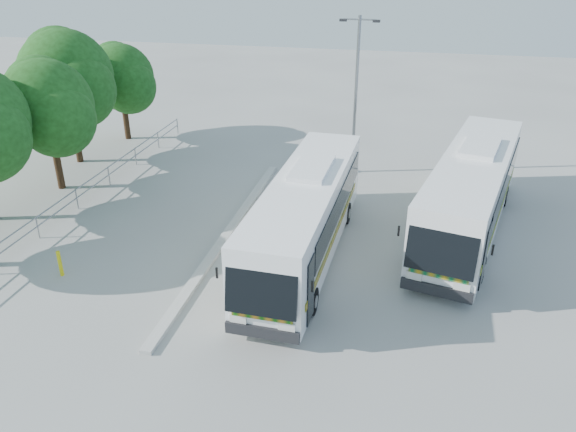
% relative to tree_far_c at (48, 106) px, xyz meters
% --- Properties ---
extents(ground, '(100.00, 100.00, 0.00)m').
position_rel_tree_far_c_xyz_m(ground, '(12.12, -5.10, -4.26)').
color(ground, '#A6A6A0').
rests_on(ground, ground).
extents(kerb_divider, '(0.40, 16.00, 0.15)m').
position_rel_tree_far_c_xyz_m(kerb_divider, '(9.82, -3.10, -4.18)').
color(kerb_divider, '#B2B2AD').
rests_on(kerb_divider, ground).
extents(railing, '(0.06, 22.00, 1.00)m').
position_rel_tree_far_c_xyz_m(railing, '(2.12, -1.10, -3.52)').
color(railing, gray).
rests_on(railing, ground).
extents(tree_far_c, '(4.97, 4.69, 6.49)m').
position_rel_tree_far_c_xyz_m(tree_far_c, '(0.00, 0.00, 0.00)').
color(tree_far_c, '#382314').
rests_on(tree_far_c, ground).
extents(tree_far_d, '(5.62, 5.30, 7.33)m').
position_rel_tree_far_c_xyz_m(tree_far_d, '(-1.19, 3.70, 0.56)').
color(tree_far_d, '#382314').
rests_on(tree_far_d, ground).
extents(tree_far_e, '(4.54, 4.28, 5.92)m').
position_rel_tree_far_c_xyz_m(tree_far_e, '(-0.51, 8.20, -0.37)').
color(tree_far_e, '#382314').
rests_on(tree_far_e, ground).
extents(coach_main, '(2.87, 11.91, 3.28)m').
position_rel_tree_far_c_xyz_m(coach_main, '(13.39, -4.10, -2.46)').
color(coach_main, white).
rests_on(coach_main, ground).
extents(coach_adjacent, '(5.15, 12.60, 3.43)m').
position_rel_tree_far_c_xyz_m(coach_adjacent, '(19.76, -0.48, -2.38)').
color(coach_adjacent, white).
rests_on(coach_adjacent, ground).
extents(lamppost, '(1.99, 0.25, 8.13)m').
position_rel_tree_far_c_xyz_m(lamppost, '(14.12, 5.48, 0.23)').
color(lamppost, gray).
rests_on(lamppost, ground).
extents(bollard, '(0.17, 0.17, 1.02)m').
position_rel_tree_far_c_xyz_m(bollard, '(4.75, -7.55, -3.75)').
color(bollard, yellow).
rests_on(bollard, ground).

